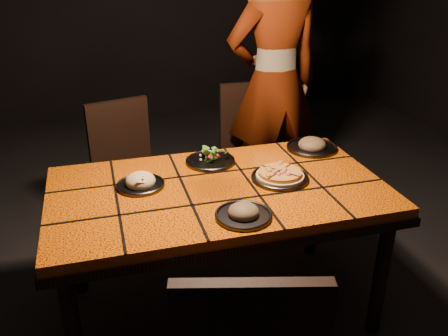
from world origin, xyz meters
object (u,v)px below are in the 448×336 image
object	(u,v)px
diner	(274,83)
plate_pasta	(141,183)
chair_far_left	(127,162)
chair_far_right	(253,142)
dining_table	(218,201)
plate_pizza	(280,176)

from	to	relation	value
diner	plate_pasta	xyz separation A→B (m)	(-1.04, -0.95, -0.18)
chair_far_left	chair_far_right	bearing A→B (deg)	-11.19
chair_far_left	diner	xyz separation A→B (m)	(1.05, 0.11, 0.42)
dining_table	plate_pizza	distance (m)	0.33
plate_pizza	chair_far_left	bearing A→B (deg)	125.91
chair_far_left	plate_pasta	world-z (taller)	chair_far_left
dining_table	plate_pasta	xyz separation A→B (m)	(-0.36, 0.10, 0.10)
plate_pasta	dining_table	bearing A→B (deg)	-15.44
dining_table	chair_far_right	distance (m)	1.14
chair_far_left	plate_pizza	distance (m)	1.19
dining_table	diner	size ratio (longest dim) A/B	0.86
dining_table	chair_far_right	bearing A→B (deg)	62.38
plate_pizza	plate_pasta	world-z (taller)	plate_pasta
dining_table	diner	distance (m)	1.28
diner	plate_pizza	distance (m)	1.13
diner	plate_pasta	distance (m)	1.42
plate_pasta	diner	bearing A→B (deg)	42.17
dining_table	plate_pasta	distance (m)	0.39
chair_far_right	plate_pasta	xyz separation A→B (m)	(-0.89, -0.91, 0.23)
chair_far_right	diner	xyz separation A→B (m)	(0.16, 0.04, 0.40)
dining_table	plate_pasta	world-z (taller)	plate_pasta
plate_pizza	plate_pasta	bearing A→B (deg)	170.90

